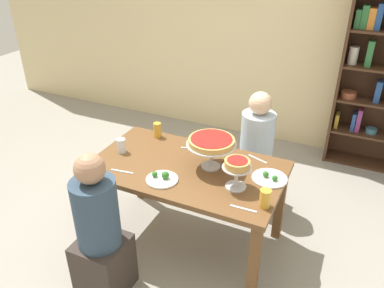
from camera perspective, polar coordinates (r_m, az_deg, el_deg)
name	(u,v)px	position (r m, az deg, el deg)	size (l,w,h in m)	color
ground_plane	(187,239)	(3.44, -0.72, -13.83)	(12.00, 12.00, 0.00)	gray
rear_partition	(269,24)	(4.70, 11.32, 16.92)	(8.00, 0.12, 2.80)	beige
dining_table	(187,177)	(3.04, -0.79, -4.92)	(1.48, 0.86, 0.74)	brown
diner_far_right	(255,159)	(3.61, 9.31, -2.24)	(0.34, 0.34, 1.15)	#382D28
diner_near_left	(100,237)	(2.80, -13.41, -13.24)	(0.34, 0.34, 1.15)	#382D28
deep_dish_pizza_stand	(211,143)	(2.88, 2.88, 0.15)	(0.38, 0.38, 0.25)	silver
personal_pizza_stand	(237,167)	(2.69, 6.64, -3.44)	(0.21, 0.21, 0.23)	silver
salad_plate_near_diner	(162,178)	(2.83, -4.44, -5.07)	(0.24, 0.24, 0.07)	white
salad_plate_far_diner	(269,178)	(2.89, 11.36, -4.93)	(0.26, 0.26, 0.06)	white
beer_glass_amber_tall	(265,198)	(2.59, 10.74, -7.87)	(0.08, 0.08, 0.13)	gold
beer_glass_amber_short	(157,130)	(3.40, -5.12, 2.09)	(0.07, 0.07, 0.13)	gold
water_glass_clear_near	(121,146)	(3.21, -10.37, -0.22)	(0.07, 0.07, 0.12)	white
cutlery_fork_near	(122,171)	(2.97, -10.29, -3.99)	(0.18, 0.02, 0.01)	silver
cutlery_knife_near	(258,159)	(3.12, 9.66, -2.20)	(0.18, 0.02, 0.01)	silver
cutlery_fork_far	(192,148)	(3.24, -0.04, -0.57)	(0.18, 0.02, 0.01)	silver
cutlery_knife_far	(243,209)	(2.59, 7.60, -9.44)	(0.18, 0.02, 0.01)	silver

